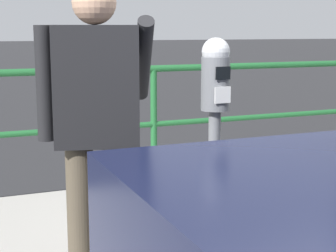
{
  "coord_description": "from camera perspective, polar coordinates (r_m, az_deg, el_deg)",
  "views": [
    {
      "loc": [
        -1.73,
        -2.37,
        1.61
      ],
      "look_at": [
        -0.63,
        0.3,
        1.1
      ],
      "focal_mm": 57.73,
      "sensor_mm": 36.0,
      "label": 1
    }
  ],
  "objects": [
    {
      "name": "background_railing",
      "position": [
        4.9,
        -1.52,
        2.65
      ],
      "size": [
        24.06,
        0.06,
        1.16
      ],
      "color": "#1E602D",
      "rests_on": "sidewalk_curb"
    },
    {
      "name": "parking_meter",
      "position": [
        3.03,
        4.98,
        1.47
      ],
      "size": [
        0.16,
        0.17,
        1.43
      ],
      "rotation": [
        0.0,
        0.0,
        3.16
      ],
      "color": "slate",
      "rests_on": "sidewalk_curb"
    },
    {
      "name": "sidewalk_curb",
      "position": [
        4.28,
        3.07,
        -10.98
      ],
      "size": [
        36.0,
        2.46,
        0.15
      ],
      "primitive_type": "cube",
      "color": "#ADA8A0",
      "rests_on": "ground"
    },
    {
      "name": "pedestrian_at_meter",
      "position": [
        2.92,
        -7.52,
        0.59
      ],
      "size": [
        0.72,
        0.52,
        1.72
      ],
      "rotation": [
        0.0,
        0.0,
        -0.26
      ],
      "color": "brown",
      "rests_on": "sidewalk_curb"
    }
  ]
}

